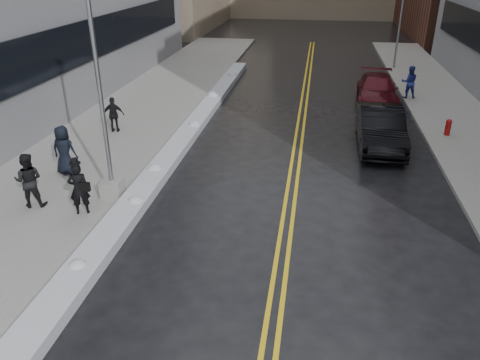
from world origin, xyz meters
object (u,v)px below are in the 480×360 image
at_px(pedestrian_east, 409,82).
at_px(pedestrian_fedora, 79,189).
at_px(traffic_signal, 400,20).
at_px(pedestrian_d, 114,115).
at_px(fire_hydrant, 448,126).
at_px(car_black, 381,128).
at_px(lamppost, 105,128).
at_px(pedestrian_c, 64,150).
at_px(car_maroon, 377,90).
at_px(pedestrian_b, 29,180).

bearing_deg(pedestrian_east, pedestrian_fedora, 50.27).
bearing_deg(traffic_signal, pedestrian_east, -92.15).
height_order(pedestrian_d, pedestrian_east, pedestrian_east).
bearing_deg(fire_hydrant, car_black, -153.74).
height_order(lamppost, pedestrian_east, lamppost).
height_order(pedestrian_fedora, pedestrian_c, pedestrian_c).
xyz_separation_m(lamppost, car_black, (9.19, 6.47, -1.70)).
distance_m(traffic_signal, car_maroon, 9.51).
relative_size(lamppost, car_maroon, 1.48).
xyz_separation_m(fire_hydrant, pedestrian_east, (-0.80, 6.01, 0.49)).
xyz_separation_m(pedestrian_fedora, pedestrian_c, (-1.90, 2.68, 0.07)).
bearing_deg(car_black, pedestrian_c, -156.35).
bearing_deg(pedestrian_d, pedestrian_c, 79.83).
relative_size(traffic_signal, car_maroon, 1.17).
bearing_deg(pedestrian_d, pedestrian_b, 80.63).
xyz_separation_m(traffic_signal, pedestrian_east, (-0.30, -7.99, -2.36)).
xyz_separation_m(lamppost, pedestrian_b, (-2.28, -0.99, -1.49)).
bearing_deg(pedestrian_d, fire_hydrant, 176.72).
bearing_deg(lamppost, pedestrian_c, 148.33).
distance_m(pedestrian_b, car_maroon, 18.51).
relative_size(pedestrian_east, car_black, 0.35).
height_order(car_black, car_maroon, car_black).
distance_m(pedestrian_c, pedestrian_d, 4.56).
xyz_separation_m(car_black, car_maroon, (0.52, 6.64, -0.08)).
distance_m(pedestrian_fedora, pedestrian_c, 3.28).
distance_m(pedestrian_fedora, pedestrian_d, 7.50).
height_order(pedestrian_d, car_maroon, pedestrian_d).
bearing_deg(pedestrian_east, car_maroon, 25.27).
relative_size(pedestrian_b, car_black, 0.35).
xyz_separation_m(pedestrian_fedora, pedestrian_b, (-1.77, 0.20, 0.06)).
bearing_deg(lamppost, car_maroon, 53.45).
bearing_deg(pedestrian_c, fire_hydrant, -155.06).
relative_size(lamppost, pedestrian_east, 4.28).
height_order(pedestrian_c, pedestrian_east, pedestrian_c).
height_order(fire_hydrant, pedestrian_c, pedestrian_c).
bearing_deg(traffic_signal, car_maroon, -103.19).
bearing_deg(pedestrian_c, lamppost, 149.37).
bearing_deg(pedestrian_b, car_black, -162.24).
distance_m(pedestrian_b, pedestrian_east, 20.37).
relative_size(traffic_signal, pedestrian_east, 3.36).
height_order(pedestrian_fedora, pedestrian_d, pedestrian_fedora).
height_order(fire_hydrant, pedestrian_d, pedestrian_d).
relative_size(pedestrian_fedora, pedestrian_east, 0.93).
height_order(lamppost, fire_hydrant, lamppost).
bearing_deg(pedestrian_b, pedestrian_fedora, 158.18).
xyz_separation_m(traffic_signal, car_maroon, (-2.08, -8.89, -2.66)).
bearing_deg(pedestrian_b, pedestrian_c, -102.34).
distance_m(pedestrian_fedora, pedestrian_east, 19.37).
bearing_deg(car_maroon, fire_hydrant, -60.45).
height_order(traffic_signal, pedestrian_d, traffic_signal).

